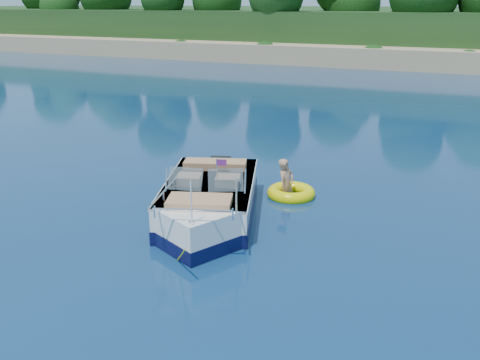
{
  "coord_description": "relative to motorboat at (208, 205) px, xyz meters",
  "views": [
    {
      "loc": [
        2.11,
        -6.43,
        4.8
      ],
      "look_at": [
        -2.77,
        4.31,
        0.85
      ],
      "focal_mm": 40.0,
      "sensor_mm": 36.0,
      "label": 1
    }
  ],
  "objects": [
    {
      "name": "motorboat",
      "position": [
        0.0,
        0.0,
        0.0
      ],
      "size": [
        3.2,
        5.43,
        1.89
      ],
      "rotation": [
        0.0,
        0.0,
        0.35
      ],
      "color": "white",
      "rests_on": "ground"
    },
    {
      "name": "ground",
      "position": [
        3.29,
        -3.69,
        -0.37
      ],
      "size": [
        160.0,
        160.0,
        0.0
      ],
      "primitive_type": "plane",
      "color": "#0A2148",
      "rests_on": "ground"
    },
    {
      "name": "tow_tube",
      "position": [
        1.22,
        2.29,
        -0.28
      ],
      "size": [
        1.29,
        1.29,
        0.33
      ],
      "rotation": [
        0.0,
        0.0,
        0.03
      ],
      "color": "#FFF005",
      "rests_on": "ground"
    },
    {
      "name": "shoreline",
      "position": [
        3.29,
        60.08,
        0.61
      ],
      "size": [
        170.0,
        59.0,
        6.0
      ],
      "color": "tan",
      "rests_on": "ground"
    },
    {
      "name": "boy",
      "position": [
        1.12,
        2.21,
        -0.37
      ],
      "size": [
        0.51,
        0.84,
        1.53
      ],
      "primitive_type": "imported",
      "rotation": [
        0.0,
        -0.17,
        1.35
      ],
      "color": "tan",
      "rests_on": "ground"
    }
  ]
}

